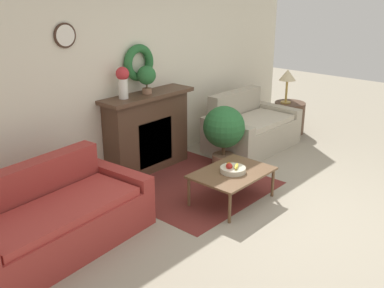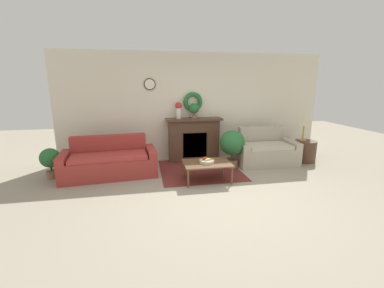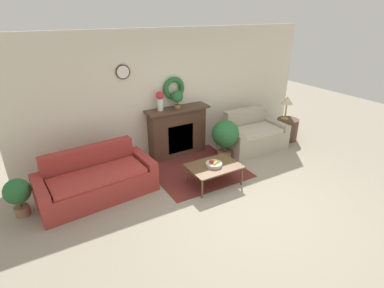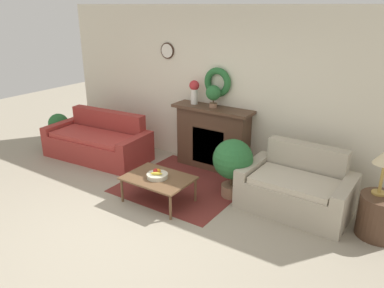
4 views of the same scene
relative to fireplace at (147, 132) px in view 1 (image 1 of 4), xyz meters
name	(u,v)px [view 1 (image 1 of 4)]	position (x,y,z in m)	size (l,w,h in m)	color
ground_plane	(299,222)	(0.06, -2.35, -0.55)	(16.00, 16.00, 0.00)	#9E937F
floor_rug	(191,185)	(-0.02, -0.82, -0.55)	(1.80, 1.78, 0.01)	maroon
wall_back	(138,71)	(0.06, 0.21, 0.80)	(6.80, 0.17, 2.70)	beige
fireplace	(147,132)	(0.00, 0.00, 0.00)	(1.41, 0.41, 1.09)	#4C3323
couch_left	(52,221)	(-2.00, -0.77, -0.26)	(2.02, 1.04, 0.83)	#9E332D
loveseat_right	(250,129)	(1.69, -0.55, -0.25)	(1.48, 0.94, 0.86)	#B2A893
coffee_table	(232,174)	(-0.02, -1.47, -0.20)	(0.95, 0.68, 0.38)	brown
fruit_bowl	(232,169)	(-0.03, -1.48, -0.13)	(0.30, 0.30, 0.12)	beige
side_table_by_loveseat	(289,117)	(2.77, -0.63, -0.28)	(0.53, 0.53, 0.54)	#4C3323
table_lamp	(288,77)	(2.70, -0.58, 0.44)	(0.28, 0.28, 0.58)	#B28E42
vase_on_mantel_left	(123,80)	(-0.38, 0.01, 0.78)	(0.17, 0.17, 0.40)	silver
potted_plant_on_mantel	(147,76)	(0.01, -0.01, 0.77)	(0.25, 0.25, 0.37)	#8E664C
potted_plant_floor_by_loveseat	(224,130)	(0.78, -0.73, 0.00)	(0.59, 0.59, 0.89)	#8E664C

